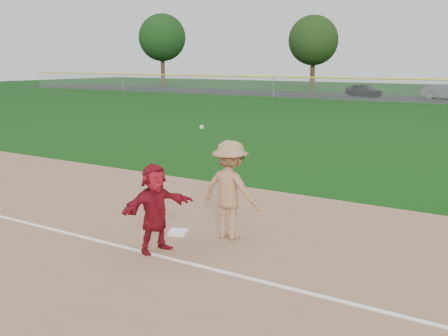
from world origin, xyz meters
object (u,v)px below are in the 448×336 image
Objects in this scene: first_base at (178,232)px; base_runner at (155,208)px; car_left at (364,90)px; car_mid at (446,92)px.

base_runner is at bearing -74.39° from first_base.
car_left is at bearing 105.57° from first_base.
base_runner reaches higher than first_base.
car_mid is at bearing 20.60° from base_runner.
first_base is at bearing -167.04° from car_mid.
car_mid is at bearing -73.19° from car_left.
car_left reaches higher than first_base.
car_mid reaches higher than car_left.
car_left is (-12.76, 45.77, 0.60)m from first_base.
car_mid is at bearing 96.08° from first_base.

